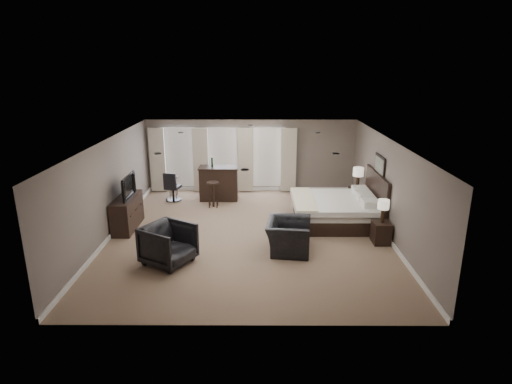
{
  "coord_description": "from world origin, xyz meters",
  "views": [
    {
      "loc": [
        0.25,
        -10.92,
        4.55
      ],
      "look_at": [
        0.2,
        0.4,
        1.1
      ],
      "focal_mm": 30.0,
      "sensor_mm": 36.0,
      "label": 1
    }
  ],
  "objects_px": {
    "lamp_far": "(358,178)",
    "bar_stool_right": "(213,194)",
    "dresser": "(127,213)",
    "lamp_near": "(383,211)",
    "armchair_near": "(288,231)",
    "armchair_far": "(168,242)",
    "nightstand_far": "(357,198)",
    "bar_counter": "(219,183)",
    "desk_chair": "(173,186)",
    "nightstand_near": "(381,232)",
    "tv": "(126,195)",
    "bar_stool_left": "(173,186)",
    "bed": "(338,198)"
  },
  "relations": [
    {
      "from": "lamp_far",
      "to": "desk_chair",
      "type": "distance_m",
      "value": 6.16
    },
    {
      "from": "tv",
      "to": "nightstand_far",
      "type": "bearing_deg",
      "value": -74.74
    },
    {
      "from": "armchair_near",
      "to": "desk_chair",
      "type": "relative_size",
      "value": 1.19
    },
    {
      "from": "bar_counter",
      "to": "desk_chair",
      "type": "relative_size",
      "value": 1.31
    },
    {
      "from": "bed",
      "to": "nightstand_far",
      "type": "height_order",
      "value": "bed"
    },
    {
      "from": "nightstand_near",
      "to": "armchair_far",
      "type": "height_order",
      "value": "armchair_far"
    },
    {
      "from": "bed",
      "to": "desk_chair",
      "type": "distance_m",
      "value": 5.63
    },
    {
      "from": "bar_counter",
      "to": "armchair_far",
      "type": "bearing_deg",
      "value": -98.7
    },
    {
      "from": "armchair_far",
      "to": "bar_counter",
      "type": "bearing_deg",
      "value": 21.83
    },
    {
      "from": "nightstand_near",
      "to": "bar_stool_right",
      "type": "xyz_separation_m",
      "value": [
        -4.67,
        2.89,
        0.14
      ]
    },
    {
      "from": "lamp_far",
      "to": "armchair_far",
      "type": "xyz_separation_m",
      "value": [
        -5.3,
        -4.12,
        -0.45
      ]
    },
    {
      "from": "tv",
      "to": "bar_stool_left",
      "type": "relative_size",
      "value": 1.57
    },
    {
      "from": "bar_stool_right",
      "to": "lamp_far",
      "type": "bearing_deg",
      "value": 0.14
    },
    {
      "from": "dresser",
      "to": "tv",
      "type": "distance_m",
      "value": 0.53
    },
    {
      "from": "desk_chair",
      "to": "bar_counter",
      "type": "bearing_deg",
      "value": -160.87
    },
    {
      "from": "armchair_near",
      "to": "bar_counter",
      "type": "xyz_separation_m",
      "value": [
        -2.09,
        4.18,
        0.05
      ]
    },
    {
      "from": "armchair_far",
      "to": "bar_stool_left",
      "type": "bearing_deg",
      "value": 40.22
    },
    {
      "from": "nightstand_far",
      "to": "bar_stool_left",
      "type": "xyz_separation_m",
      "value": [
        -6.21,
        1.2,
        0.04
      ]
    },
    {
      "from": "nightstand_near",
      "to": "armchair_near",
      "type": "relative_size",
      "value": 0.47
    },
    {
      "from": "lamp_near",
      "to": "armchair_near",
      "type": "distance_m",
      "value": 2.53
    },
    {
      "from": "lamp_near",
      "to": "armchair_near",
      "type": "xyz_separation_m",
      "value": [
        -2.46,
        -0.5,
        -0.35
      ]
    },
    {
      "from": "armchair_near",
      "to": "bar_stool_right",
      "type": "relative_size",
      "value": 1.44
    },
    {
      "from": "bed",
      "to": "bar_stool_right",
      "type": "bearing_deg",
      "value": 159.17
    },
    {
      "from": "lamp_near",
      "to": "nightstand_far",
      "type": "bearing_deg",
      "value": 90.0
    },
    {
      "from": "armchair_near",
      "to": "bar_counter",
      "type": "distance_m",
      "value": 4.68
    },
    {
      "from": "lamp_far",
      "to": "bar_counter",
      "type": "bearing_deg",
      "value": 170.22
    },
    {
      "from": "tv",
      "to": "bar_stool_right",
      "type": "xyz_separation_m",
      "value": [
        2.25,
        1.88,
        -0.57
      ]
    },
    {
      "from": "bed",
      "to": "bar_counter",
      "type": "xyz_separation_m",
      "value": [
        -3.66,
        2.23,
        -0.17
      ]
    },
    {
      "from": "nightstand_far",
      "to": "lamp_near",
      "type": "relative_size",
      "value": 1.03
    },
    {
      "from": "nightstand_far",
      "to": "desk_chair",
      "type": "xyz_separation_m",
      "value": [
        -6.11,
        0.64,
        0.2
      ]
    },
    {
      "from": "dresser",
      "to": "lamp_far",
      "type": "bearing_deg",
      "value": 15.26
    },
    {
      "from": "dresser",
      "to": "bar_stool_right",
      "type": "relative_size",
      "value": 1.87
    },
    {
      "from": "lamp_near",
      "to": "lamp_far",
      "type": "distance_m",
      "value": 2.9
    },
    {
      "from": "tv",
      "to": "armchair_far",
      "type": "distance_m",
      "value": 2.8
    },
    {
      "from": "nightstand_far",
      "to": "armchair_far",
      "type": "relative_size",
      "value": 0.59
    },
    {
      "from": "armchair_far",
      "to": "lamp_far",
      "type": "bearing_deg",
      "value": -21.62
    },
    {
      "from": "nightstand_near",
      "to": "lamp_near",
      "type": "xyz_separation_m",
      "value": [
        0.0,
        0.0,
        0.59
      ]
    },
    {
      "from": "armchair_near",
      "to": "armchair_far",
      "type": "xyz_separation_m",
      "value": [
        -2.85,
        -0.72,
        -0.0
      ]
    },
    {
      "from": "nightstand_near",
      "to": "armchair_near",
      "type": "height_order",
      "value": "armchair_near"
    },
    {
      "from": "bar_counter",
      "to": "bar_stool_left",
      "type": "distance_m",
      "value": 1.72
    },
    {
      "from": "lamp_far",
      "to": "bar_stool_right",
      "type": "xyz_separation_m",
      "value": [
        -4.67,
        -0.01,
        -0.55
      ]
    },
    {
      "from": "nightstand_near",
      "to": "desk_chair",
      "type": "xyz_separation_m",
      "value": [
        -6.11,
        3.54,
        0.22
      ]
    },
    {
      "from": "bar_stool_right",
      "to": "dresser",
      "type": "bearing_deg",
      "value": -140.16
    },
    {
      "from": "bar_counter",
      "to": "tv",
      "type": "bearing_deg",
      "value": -131.56
    },
    {
      "from": "dresser",
      "to": "bar_counter",
      "type": "relative_size",
      "value": 1.18
    },
    {
      "from": "desk_chair",
      "to": "tv",
      "type": "bearing_deg",
      "value": 86.01
    },
    {
      "from": "lamp_near",
      "to": "tv",
      "type": "distance_m",
      "value": 6.99
    },
    {
      "from": "nightstand_near",
      "to": "armchair_far",
      "type": "xyz_separation_m",
      "value": [
        -5.3,
        -1.22,
        0.24
      ]
    },
    {
      "from": "bed",
      "to": "dresser",
      "type": "bearing_deg",
      "value": -175.85
    },
    {
      "from": "lamp_far",
      "to": "bar_counter",
      "type": "xyz_separation_m",
      "value": [
        -4.55,
        0.78,
        -0.39
      ]
    }
  ]
}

